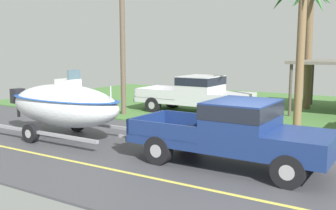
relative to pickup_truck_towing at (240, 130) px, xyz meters
name	(u,v)px	position (x,y,z in m)	size (l,w,h in m)	color
ground	(319,122)	(0.42, 8.22, -1.03)	(36.00, 22.00, 0.11)	#424247
pickup_truck_towing	(240,130)	(0.00, 0.00, 0.00)	(5.65, 2.07, 1.82)	navy
boat_on_trailer	(64,105)	(-6.64, 0.00, 0.17)	(6.09, 2.41, 2.46)	gray
parked_pickup_background	(200,93)	(-4.89, 7.13, 0.03)	(5.91, 2.15, 1.87)	silver
palm_tree_near_left	(310,15)	(-0.85, 11.20, 3.84)	(2.34, 3.34, 6.57)	brown
utility_pole	(122,29)	(-7.88, 4.95, 3.04)	(0.24, 1.80, 7.81)	brown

